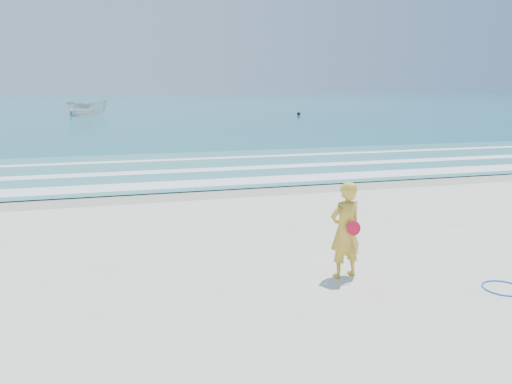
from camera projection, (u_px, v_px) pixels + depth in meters
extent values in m
plane|color=silver|center=(279.00, 299.00, 8.50)|extent=(400.00, 400.00, 0.00)
cube|color=#B2A893|center=(198.00, 192.00, 16.99)|extent=(400.00, 2.40, 0.00)
cube|color=#19727F|center=(129.00, 102.00, 107.49)|extent=(400.00, 190.00, 0.04)
cube|color=#59B7AD|center=(180.00, 168.00, 21.69)|extent=(400.00, 10.00, 0.01)
cube|color=white|center=(192.00, 184.00, 18.20)|extent=(400.00, 1.40, 0.01)
cube|color=white|center=(182.00, 171.00, 20.94)|extent=(400.00, 0.90, 0.01)
cube|color=white|center=(174.00, 160.00, 24.05)|extent=(400.00, 0.60, 0.01)
torus|color=blue|center=(503.00, 288.00, 8.92)|extent=(0.89, 0.89, 0.03)
imported|color=silver|center=(87.00, 108.00, 59.11)|extent=(4.85, 2.27, 1.81)
sphere|color=black|center=(299.00, 114.00, 59.43)|extent=(0.43, 0.43, 0.43)
imported|color=gold|center=(345.00, 230.00, 9.31)|extent=(0.75, 0.58, 1.84)
cylinder|color=red|center=(354.00, 228.00, 9.14)|extent=(0.27, 0.08, 0.27)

